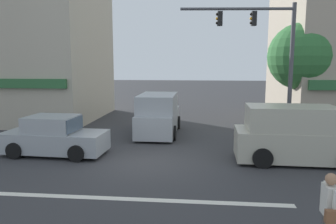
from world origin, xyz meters
TOP-DOWN VIEW (x-y plane):
  - ground_plane at (0.00, 0.00)m, footprint 120.00×120.00m
  - lane_marking_stripe at (0.00, -3.50)m, footprint 9.00×0.24m
  - building_left_block at (-10.45, 9.18)m, footprint 11.28×8.62m
  - street_tree at (7.37, 6.65)m, footprint 3.59×3.59m
  - utility_pole_far_right at (8.46, 7.86)m, footprint 1.40×0.22m
  - traffic_light_mast at (4.90, 2.81)m, footprint 4.88×0.55m
  - van_approaching_near at (-0.18, 4.83)m, footprint 2.06×4.61m
  - van_crossing_center at (5.56, 0.50)m, footprint 4.64×2.12m
  - sedan_waiting_far at (-3.86, 0.59)m, footprint 4.18×2.04m
  - pedestrian_foreground_with_bag at (4.42, -5.81)m, footprint 0.29×0.67m

SIDE VIEW (x-z plane):
  - ground_plane at x=0.00m, z-range 0.00..0.00m
  - lane_marking_stripe at x=0.00m, z-range 0.00..0.01m
  - sedan_waiting_far at x=-3.86m, z-range -0.08..1.50m
  - pedestrian_foreground_with_bag at x=4.42m, z-range 0.12..1.79m
  - van_approaching_near at x=-0.18m, z-range -0.05..2.06m
  - van_crossing_center at x=5.56m, z-range -0.05..2.06m
  - utility_pole_far_right at x=8.46m, z-range 0.15..7.42m
  - street_tree at x=7.37m, z-range 1.11..6.95m
  - traffic_light_mast at x=4.90m, z-range 1.08..7.28m
  - building_left_block at x=-10.45m, z-range 0.00..8.92m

